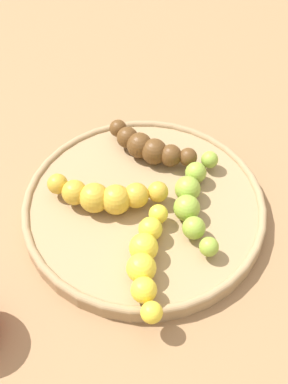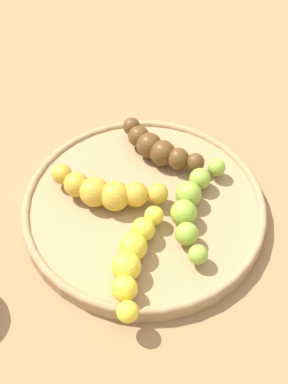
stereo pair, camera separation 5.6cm
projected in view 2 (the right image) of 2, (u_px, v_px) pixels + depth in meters
ground_plane at (144, 212)px, 0.59m from camera, size 2.40×2.40×0.00m
fruit_bowl at (144, 206)px, 0.58m from camera, size 0.30×0.30×0.02m
banana_green at (192, 205)px, 0.55m from camera, size 0.10×0.13×0.03m
banana_overripe at (158, 148)px, 0.61m from camera, size 0.08×0.11×0.03m
banana_spotted at (106, 191)px, 0.56m from camera, size 0.13×0.09×0.04m
banana_yellow at (133, 257)px, 0.51m from camera, size 0.09×0.13×0.03m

